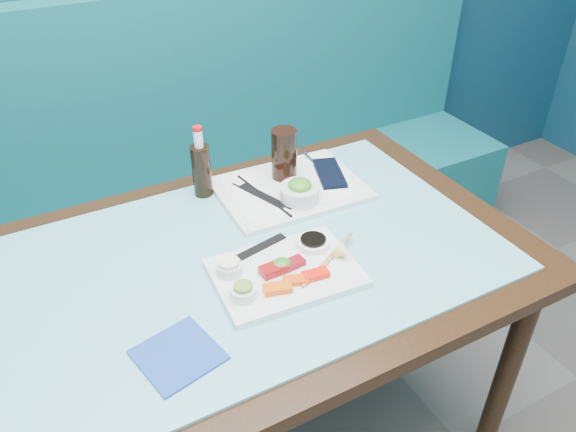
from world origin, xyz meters
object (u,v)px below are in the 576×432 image
sashimi_plate (285,273)px  cola_bottle_body (202,171)px  seaweed_bowl (300,193)px  booth_bench (164,213)px  serving_tray (290,189)px  dining_table (252,283)px  cola_glass (284,154)px  blue_napkin (178,355)px

sashimi_plate → cola_bottle_body: (-0.04, 0.43, 0.07)m
seaweed_bowl → booth_bench: bearing=107.4°
serving_tray → seaweed_bowl: (-0.01, -0.07, 0.03)m
cola_bottle_body → serving_tray: bearing=-24.9°
dining_table → seaweed_bowl: seaweed_bowl is taller
seaweed_bowl → dining_table: bearing=-147.2°
sashimi_plate → dining_table: bearing=114.0°
booth_bench → seaweed_bowl: booth_bench is taller
cola_glass → cola_bottle_body: bearing=167.9°
seaweed_bowl → cola_glass: size_ratio=0.72×
dining_table → sashimi_plate: 0.15m
blue_napkin → dining_table: bearing=39.7°
cola_glass → seaweed_bowl: bearing=-98.7°
booth_bench → serving_tray: bearing=-69.9°
cola_bottle_body → blue_napkin: size_ratio=1.01×
serving_tray → cola_glass: (0.01, 0.05, 0.08)m
sashimi_plate → serving_tray: size_ratio=0.82×
serving_tray → cola_bottle_body: cola_bottle_body is taller
cola_glass → cola_bottle_body: size_ratio=1.00×
booth_bench → cola_glass: 0.78m
cola_glass → cola_bottle_body: 0.24m
serving_tray → booth_bench: bearing=112.0°
serving_tray → seaweed_bowl: seaweed_bowl is taller
sashimi_plate → cola_bottle_body: bearing=99.2°
seaweed_bowl → blue_napkin: bearing=-143.2°
booth_bench → dining_table: 0.89m
booth_bench → seaweed_bowl: bearing=-72.6°
serving_tray → blue_napkin: 0.66m
serving_tray → seaweed_bowl: 0.08m
sashimi_plate → seaweed_bowl: bearing=58.3°
sashimi_plate → blue_napkin: 0.33m
sashimi_plate → cola_glass: size_ratio=2.19×
blue_napkin → seaweed_bowl: bearing=36.8°
serving_tray → cola_glass: cola_glass is taller
dining_table → serving_tray: bearing=43.4°
cola_glass → blue_napkin: (-0.51, -0.49, -0.09)m
blue_napkin → cola_bottle_body: bearing=63.8°
blue_napkin → serving_tray: bearing=41.5°
booth_bench → dining_table: booth_bench is taller
dining_table → cola_glass: bearing=48.6°
booth_bench → sashimi_plate: bearing=-87.6°
cola_glass → serving_tray: bearing=-100.3°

